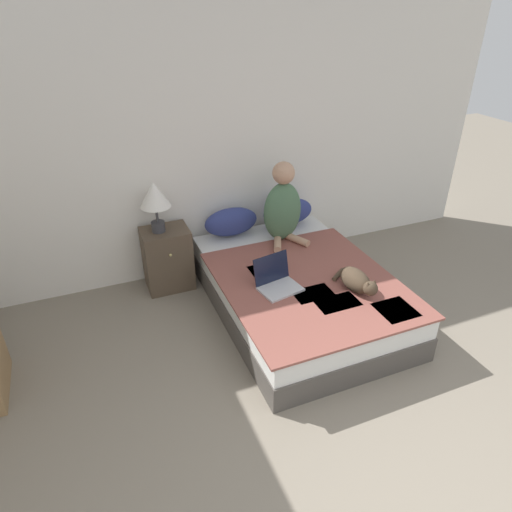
{
  "coord_description": "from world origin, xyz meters",
  "views": [
    {
      "loc": [
        -1.37,
        -0.51,
        2.55
      ],
      "look_at": [
        -0.2,
        2.33,
        0.78
      ],
      "focal_mm": 32.0,
      "sensor_mm": 36.0,
      "label": 1
    }
  ],
  "objects_px": {
    "cat_tabby": "(357,281)",
    "table_lamp": "(155,197)",
    "person_sitting": "(283,207)",
    "laptop_open": "(278,282)",
    "nightstand": "(168,259)",
    "pillow_far": "(288,212)",
    "bed": "(298,291)",
    "pillow_near": "(231,222)"
  },
  "relations": [
    {
      "from": "pillow_far",
      "to": "laptop_open",
      "type": "distance_m",
      "value": 1.21
    },
    {
      "from": "pillow_far",
      "to": "laptop_open",
      "type": "relative_size",
      "value": 1.44
    },
    {
      "from": "bed",
      "to": "cat_tabby",
      "type": "height_order",
      "value": "cat_tabby"
    },
    {
      "from": "bed",
      "to": "cat_tabby",
      "type": "bearing_deg",
      "value": -56.61
    },
    {
      "from": "cat_tabby",
      "to": "nightstand",
      "type": "height_order",
      "value": "nightstand"
    },
    {
      "from": "bed",
      "to": "pillow_far",
      "type": "xyz_separation_m",
      "value": [
        0.31,
        0.89,
        0.36
      ]
    },
    {
      "from": "bed",
      "to": "nightstand",
      "type": "relative_size",
      "value": 3.32
    },
    {
      "from": "laptop_open",
      "to": "table_lamp",
      "type": "xyz_separation_m",
      "value": [
        -0.76,
        1.01,
        0.48
      ]
    },
    {
      "from": "pillow_far",
      "to": "cat_tabby",
      "type": "xyz_separation_m",
      "value": [
        -0.02,
        -1.34,
        -0.05
      ]
    },
    {
      "from": "cat_tabby",
      "to": "table_lamp",
      "type": "relative_size",
      "value": 1.09
    },
    {
      "from": "pillow_far",
      "to": "nightstand",
      "type": "bearing_deg",
      "value": -178.56
    },
    {
      "from": "bed",
      "to": "laptop_open",
      "type": "bearing_deg",
      "value": -151.14
    },
    {
      "from": "bed",
      "to": "laptop_open",
      "type": "distance_m",
      "value": 0.42
    },
    {
      "from": "laptop_open",
      "to": "table_lamp",
      "type": "bearing_deg",
      "value": 116.43
    },
    {
      "from": "person_sitting",
      "to": "nightstand",
      "type": "distance_m",
      "value": 1.23
    },
    {
      "from": "person_sitting",
      "to": "cat_tabby",
      "type": "height_order",
      "value": "person_sitting"
    },
    {
      "from": "pillow_near",
      "to": "table_lamp",
      "type": "relative_size",
      "value": 1.12
    },
    {
      "from": "nightstand",
      "to": "bed",
      "type": "bearing_deg",
      "value": -40.88
    },
    {
      "from": "pillow_far",
      "to": "nightstand",
      "type": "relative_size",
      "value": 0.88
    },
    {
      "from": "pillow_near",
      "to": "table_lamp",
      "type": "height_order",
      "value": "table_lamp"
    },
    {
      "from": "cat_tabby",
      "to": "nightstand",
      "type": "distance_m",
      "value": 1.84
    },
    {
      "from": "person_sitting",
      "to": "laptop_open",
      "type": "relative_size",
      "value": 2.08
    },
    {
      "from": "bed",
      "to": "person_sitting",
      "type": "bearing_deg",
      "value": 79.04
    },
    {
      "from": "bed",
      "to": "cat_tabby",
      "type": "xyz_separation_m",
      "value": [
        0.3,
        -0.45,
        0.31
      ]
    },
    {
      "from": "bed",
      "to": "nightstand",
      "type": "height_order",
      "value": "nightstand"
    },
    {
      "from": "person_sitting",
      "to": "laptop_open",
      "type": "distance_m",
      "value": 0.91
    },
    {
      "from": "laptop_open",
      "to": "bed",
      "type": "bearing_deg",
      "value": 18.32
    },
    {
      "from": "pillow_near",
      "to": "laptop_open",
      "type": "xyz_separation_m",
      "value": [
        0.03,
        -1.04,
        -0.09
      ]
    },
    {
      "from": "pillow_far",
      "to": "laptop_open",
      "type": "bearing_deg",
      "value": -119.71
    },
    {
      "from": "pillow_near",
      "to": "pillow_far",
      "type": "distance_m",
      "value": 0.63
    },
    {
      "from": "table_lamp",
      "to": "nightstand",
      "type": "bearing_deg",
      "value": 0.1
    },
    {
      "from": "pillow_far",
      "to": "person_sitting",
      "type": "bearing_deg",
      "value": -125.07
    },
    {
      "from": "laptop_open",
      "to": "nightstand",
      "type": "bearing_deg",
      "value": 114.47
    },
    {
      "from": "cat_tabby",
      "to": "nightstand",
      "type": "relative_size",
      "value": 0.86
    },
    {
      "from": "laptop_open",
      "to": "table_lamp",
      "type": "height_order",
      "value": "table_lamp"
    },
    {
      "from": "nightstand",
      "to": "table_lamp",
      "type": "bearing_deg",
      "value": -179.9
    },
    {
      "from": "pillow_near",
      "to": "person_sitting",
      "type": "relative_size",
      "value": 0.69
    },
    {
      "from": "pillow_near",
      "to": "cat_tabby",
      "type": "xyz_separation_m",
      "value": [
        0.61,
        -1.34,
        -0.05
      ]
    },
    {
      "from": "pillow_near",
      "to": "laptop_open",
      "type": "bearing_deg",
      "value": -88.14
    },
    {
      "from": "pillow_far",
      "to": "nightstand",
      "type": "height_order",
      "value": "pillow_far"
    },
    {
      "from": "pillow_near",
      "to": "cat_tabby",
      "type": "distance_m",
      "value": 1.47
    },
    {
      "from": "cat_tabby",
      "to": "laptop_open",
      "type": "relative_size",
      "value": 1.4
    }
  ]
}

